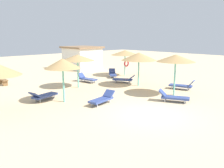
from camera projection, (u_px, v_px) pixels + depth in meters
name	position (u px, v px, depth m)	size (l,w,h in m)	color
ground_plane	(152.00, 115.00, 12.32)	(80.00, 80.00, 0.00)	beige
parasol_0	(176.00, 58.00, 15.82)	(2.60, 2.60, 2.83)	#6BC6BC
parasol_1	(63.00, 64.00, 14.19)	(2.21, 2.21, 2.72)	#6BC6BC
parasol_2	(125.00, 53.00, 23.63)	(2.88, 2.88, 2.62)	#6BC6BC
parasol_3	(78.00, 58.00, 18.22)	(2.63, 2.63, 2.63)	#6BC6BC
parasol_5	(139.00, 56.00, 18.89)	(2.86, 2.86, 2.73)	#6BC6BC
lounger_0	(182.00, 85.00, 17.97)	(1.16, 1.96, 0.79)	#33478C
lounger_1	(43.00, 95.00, 15.00)	(1.99, 1.06, 0.69)	#33478C
lounger_2	(113.00, 74.00, 23.36)	(1.68, 1.86, 0.75)	#33478C
lounger_3	(87.00, 79.00, 20.81)	(0.94, 1.95, 0.77)	#33478C
lounger_5	(124.00, 79.00, 20.51)	(1.53, 1.95, 0.71)	#33478C
lounger_6	(173.00, 97.00, 14.64)	(1.40, 1.97, 0.75)	#33478C
lounger_7	(102.00, 99.00, 14.22)	(1.97, 0.96, 0.72)	#33478C
bench_0	(3.00, 81.00, 19.65)	(0.48, 1.52, 0.49)	brown
beach_cabana	(82.00, 58.00, 28.79)	(3.80, 4.17, 2.75)	white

